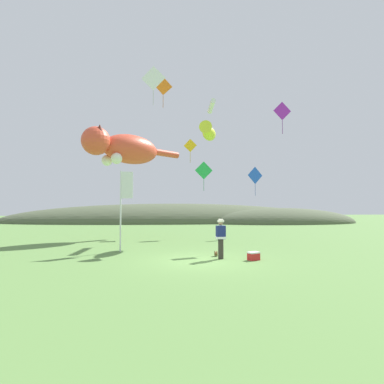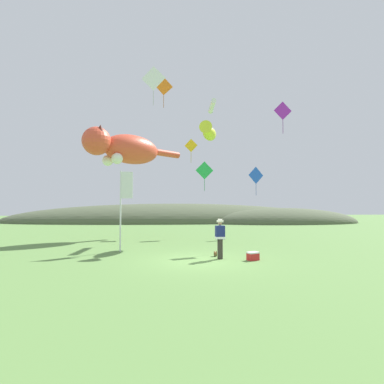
{
  "view_description": "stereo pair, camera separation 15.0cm",
  "coord_description": "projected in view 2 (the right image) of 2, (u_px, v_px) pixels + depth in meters",
  "views": [
    {
      "loc": [
        -1.77,
        -12.98,
        2.38
      ],
      "look_at": [
        0.0,
        4.0,
        3.15
      ],
      "focal_mm": 28.0,
      "sensor_mm": 36.0,
      "label": 1
    },
    {
      "loc": [
        -1.62,
        -12.99,
        2.38
      ],
      "look_at": [
        0.0,
        4.0,
        3.15
      ],
      "focal_mm": 28.0,
      "sensor_mm": 36.0,
      "label": 2
    }
  ],
  "objects": [
    {
      "name": "kite_fish_windsock",
      "position": [
        209.0,
        133.0,
        19.48
      ],
      "size": [
        1.6,
        3.08,
        0.91
      ],
      "color": "yellow"
    },
    {
      "name": "ground_plane",
      "position": [
        201.0,
        260.0,
        12.97
      ],
      "size": [
        120.0,
        120.0,
        0.0
      ],
      "primitive_type": "plane",
      "color": "#5B8442"
    },
    {
      "name": "kite_diamond_green",
      "position": [
        204.0,
        171.0,
        23.41
      ],
      "size": [
        1.41,
        0.11,
        2.32
      ],
      "color": "green"
    },
    {
      "name": "kite_tube_streamer",
      "position": [
        212.0,
        106.0,
        22.66
      ],
      "size": [
        0.54,
        2.47,
        0.44
      ],
      "color": "white"
    },
    {
      "name": "kite_spool",
      "position": [
        215.0,
        254.0,
        14.01
      ],
      "size": [
        0.12,
        0.25,
        0.25
      ],
      "color": "olive",
      "rests_on": "ground"
    },
    {
      "name": "festival_banner_pole",
      "position": [
        124.0,
        198.0,
        15.6
      ],
      "size": [
        0.66,
        0.08,
        4.2
      ],
      "color": "silver",
      "rests_on": "ground"
    },
    {
      "name": "kite_diamond_white",
      "position": [
        154.0,
        79.0,
        17.81
      ],
      "size": [
        1.44,
        0.33,
        2.37
      ],
      "color": "white"
    },
    {
      "name": "kite_diamond_orange",
      "position": [
        164.0,
        86.0,
        21.27
      ],
      "size": [
        1.31,
        0.25,
        2.23
      ],
      "color": "orange"
    },
    {
      "name": "kite_diamond_blue",
      "position": [
        256.0,
        176.0,
        23.34
      ],
      "size": [
        1.3,
        0.43,
        2.26
      ],
      "color": "blue"
    },
    {
      "name": "kite_giant_cat",
      "position": [
        125.0,
        149.0,
        21.68
      ],
      "size": [
        6.85,
        5.8,
        2.53
      ],
      "color": "#E04C33"
    },
    {
      "name": "kite_diamond_violet",
      "position": [
        283.0,
        111.0,
        19.46
      ],
      "size": [
        1.22,
        0.07,
        2.12
      ],
      "color": "purple"
    },
    {
      "name": "distant_hill_ridge",
      "position": [
        193.0,
        222.0,
        43.09
      ],
      "size": [
        49.51,
        15.47,
        5.32
      ],
      "color": "#4C563D",
      "rests_on": "ground"
    },
    {
      "name": "picnic_cooler",
      "position": [
        253.0,
        256.0,
        13.0
      ],
      "size": [
        0.58,
        0.5,
        0.36
      ],
      "color": "red",
      "rests_on": "ground"
    },
    {
      "name": "festival_attendant",
      "position": [
        220.0,
        237.0,
        13.36
      ],
      "size": [
        0.46,
        0.33,
        1.77
      ],
      "color": "#332D28",
      "rests_on": "ground"
    },
    {
      "name": "kite_diamond_gold",
      "position": [
        191.0,
        146.0,
        24.98
      ],
      "size": [
        1.07,
        0.34,
        2.02
      ],
      "color": "yellow"
    }
  ]
}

